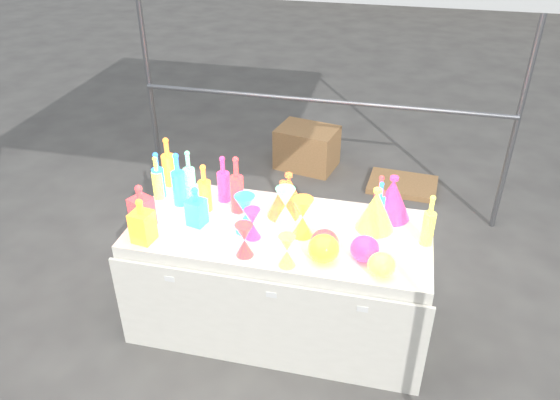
% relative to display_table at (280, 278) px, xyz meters
% --- Properties ---
extents(ground, '(80.00, 80.00, 0.00)m').
position_rel_display_table_xyz_m(ground, '(-0.00, 0.01, -0.37)').
color(ground, slate).
rests_on(ground, ground).
extents(display_table, '(1.84, 0.83, 0.75)m').
position_rel_display_table_xyz_m(display_table, '(0.00, 0.00, 0.00)').
color(display_table, white).
rests_on(display_table, ground).
extents(cardboard_box_closed, '(0.64, 0.52, 0.41)m').
position_rel_display_table_xyz_m(cardboard_box_closed, '(-0.23, 2.21, -0.17)').
color(cardboard_box_closed, '#AF7E4F').
rests_on(cardboard_box_closed, ground).
extents(cardboard_box_flat, '(0.66, 0.50, 0.05)m').
position_rel_display_table_xyz_m(cardboard_box_flat, '(0.73, 1.99, -0.35)').
color(cardboard_box_flat, '#AF7E4F').
rests_on(cardboard_box_flat, ground).
extents(bottle_0, '(0.12, 0.12, 0.35)m').
position_rel_display_table_xyz_m(bottle_0, '(-0.85, 0.36, 0.55)').
color(bottle_0, red).
rests_on(bottle_0, display_table).
extents(bottle_1, '(0.09, 0.09, 0.32)m').
position_rel_display_table_xyz_m(bottle_1, '(-0.85, 0.19, 0.54)').
color(bottle_1, green).
rests_on(bottle_1, display_table).
extents(bottle_2, '(0.09, 0.09, 0.38)m').
position_rel_display_table_xyz_m(bottle_2, '(-0.30, 0.14, 0.57)').
color(bottle_2, '#D25C16').
rests_on(bottle_2, display_table).
extents(bottle_3, '(0.10, 0.10, 0.32)m').
position_rel_display_table_xyz_m(bottle_3, '(-0.43, 0.25, 0.54)').
color(bottle_3, '#1A479C').
rests_on(bottle_3, display_table).
extents(bottle_4, '(0.07, 0.07, 0.30)m').
position_rel_display_table_xyz_m(bottle_4, '(-0.85, 0.18, 0.53)').
color(bottle_4, '#126473').
rests_on(bottle_4, display_table).
extents(bottle_5, '(0.09, 0.09, 0.35)m').
position_rel_display_table_xyz_m(bottle_5, '(-0.64, 0.21, 0.55)').
color(bottle_5, '#CD2979').
rests_on(bottle_5, display_table).
extents(bottle_6, '(0.10, 0.10, 0.32)m').
position_rel_display_table_xyz_m(bottle_6, '(-0.50, 0.11, 0.54)').
color(bottle_6, red).
rests_on(bottle_6, display_table).
extents(bottle_7, '(0.11, 0.11, 0.36)m').
position_rel_display_table_xyz_m(bottle_7, '(-0.69, 0.14, 0.56)').
color(bottle_7, green).
rests_on(bottle_7, display_table).
extents(decanter_0, '(0.13, 0.13, 0.28)m').
position_rel_display_table_xyz_m(decanter_0, '(-0.74, -0.29, 0.52)').
color(decanter_0, red).
rests_on(decanter_0, display_table).
extents(decanter_1, '(0.15, 0.15, 0.28)m').
position_rel_display_table_xyz_m(decanter_1, '(-0.81, -0.14, 0.52)').
color(decanter_1, '#D25C16').
rests_on(decanter_1, display_table).
extents(decanter_2, '(0.12, 0.12, 0.26)m').
position_rel_display_table_xyz_m(decanter_2, '(-0.50, -0.06, 0.50)').
color(decanter_2, green).
rests_on(decanter_2, display_table).
extents(hourglass_0, '(0.12, 0.12, 0.20)m').
position_rel_display_table_xyz_m(hourglass_0, '(-0.13, -0.29, 0.48)').
color(hourglass_0, '#D25C16').
rests_on(hourglass_0, display_table).
extents(hourglass_1, '(0.13, 0.13, 0.19)m').
position_rel_display_table_xyz_m(hourglass_1, '(-0.13, -0.12, 0.47)').
color(hourglass_1, '#1A479C').
rests_on(hourglass_1, display_table).
extents(hourglass_2, '(0.11, 0.11, 0.19)m').
position_rel_display_table_xyz_m(hourglass_2, '(0.12, -0.33, 0.47)').
color(hourglass_2, '#126473').
rests_on(hourglass_2, display_table).
extents(hourglass_3, '(0.15, 0.15, 0.24)m').
position_rel_display_table_xyz_m(hourglass_3, '(0.02, 0.08, 0.50)').
color(hourglass_3, '#CD2979').
rests_on(hourglass_3, display_table).
extents(hourglass_4, '(0.14, 0.14, 0.25)m').
position_rel_display_table_xyz_m(hourglass_4, '(0.14, -0.03, 0.50)').
color(hourglass_4, red).
rests_on(hourglass_4, display_table).
extents(hourglass_5, '(0.13, 0.13, 0.25)m').
position_rel_display_table_xyz_m(hourglass_5, '(-0.19, -0.07, 0.50)').
color(hourglass_5, green).
rests_on(hourglass_5, display_table).
extents(globe_0, '(0.21, 0.21, 0.14)m').
position_rel_display_table_xyz_m(globe_0, '(0.30, -0.24, 0.45)').
color(globe_0, red).
rests_on(globe_0, display_table).
extents(globe_1, '(0.18, 0.18, 0.12)m').
position_rel_display_table_xyz_m(globe_1, '(0.62, -0.30, 0.44)').
color(globe_1, '#126473').
rests_on(globe_1, display_table).
extents(globe_2, '(0.21, 0.21, 0.13)m').
position_rel_display_table_xyz_m(globe_2, '(0.30, -0.17, 0.44)').
color(globe_2, '#D25C16').
rests_on(globe_2, display_table).
extents(globe_3, '(0.21, 0.21, 0.13)m').
position_rel_display_table_xyz_m(globe_3, '(0.52, -0.18, 0.44)').
color(globe_3, '#1A479C').
rests_on(globe_3, display_table).
extents(lampshade_0, '(0.27, 0.27, 0.25)m').
position_rel_display_table_xyz_m(lampshade_0, '(0.00, 0.24, 0.50)').
color(lampshade_0, gold).
rests_on(lampshade_0, display_table).
extents(lampshade_1, '(0.26, 0.26, 0.24)m').
position_rel_display_table_xyz_m(lampshade_1, '(-0.01, 0.16, 0.50)').
color(lampshade_1, gold).
rests_on(lampshade_1, display_table).
extents(lampshade_2, '(0.28, 0.28, 0.28)m').
position_rel_display_table_xyz_m(lampshade_2, '(0.64, 0.29, 0.52)').
color(lampshade_2, '#1A479C').
rests_on(lampshade_2, display_table).
extents(lampshade_3, '(0.27, 0.27, 0.27)m').
position_rel_display_table_xyz_m(lampshade_3, '(0.55, 0.14, 0.51)').
color(lampshade_3, '#126473').
rests_on(lampshade_3, display_table).
extents(bottle_8, '(0.08, 0.08, 0.29)m').
position_rel_display_table_xyz_m(bottle_8, '(0.57, 0.19, 0.52)').
color(bottle_8, green).
rests_on(bottle_8, display_table).
extents(bottle_9, '(0.07, 0.07, 0.31)m').
position_rel_display_table_xyz_m(bottle_9, '(0.56, 0.24, 0.53)').
color(bottle_9, '#D25C16').
rests_on(bottle_9, display_table).
extents(bottle_11, '(0.08, 0.08, 0.32)m').
position_rel_display_table_xyz_m(bottle_11, '(0.85, 0.05, 0.54)').
color(bottle_11, '#126473').
rests_on(bottle_11, display_table).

